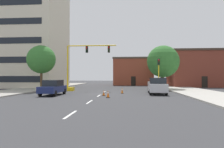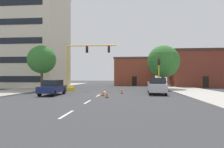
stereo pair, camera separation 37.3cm
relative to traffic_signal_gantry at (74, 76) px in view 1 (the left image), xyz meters
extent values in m
plane|color=#38383A|center=(4.75, -3.98, -2.19)|extent=(160.00, 160.00, 0.00)
cube|color=#9E998E|center=(-7.70, 4.02, -2.12)|extent=(6.00, 56.00, 0.14)
cube|color=#B2ADA3|center=(17.19, 4.02, -2.12)|extent=(6.00, 56.00, 0.14)
cube|color=silver|center=(4.75, -17.98, -2.19)|extent=(0.16, 2.40, 0.01)
cube|color=silver|center=(4.75, -12.48, -2.19)|extent=(0.16, 2.40, 0.01)
cube|color=silver|center=(4.75, -6.98, -2.19)|extent=(0.16, 2.40, 0.01)
cube|color=silver|center=(4.75, -1.48, -2.19)|extent=(0.16, 2.40, 0.01)
cube|color=beige|center=(-12.58, 10.21, 7.98)|extent=(13.90, 12.33, 20.35)
cube|color=black|center=(-12.58, 4.02, -0.50)|extent=(11.40, 0.06, 1.10)
cube|color=black|center=(-12.58, 4.02, 2.90)|extent=(11.40, 0.06, 1.10)
cube|color=black|center=(-12.58, 4.02, 6.29)|extent=(11.40, 0.06, 1.10)
cube|color=black|center=(-12.58, 4.02, 9.68)|extent=(11.40, 0.06, 1.10)
cube|color=black|center=(-12.58, 4.02, 13.07)|extent=(11.40, 0.06, 1.10)
cube|color=brown|center=(9.35, 22.24, 1.03)|extent=(9.64, 8.75, 6.45)
cube|color=#4C4238|center=(9.35, 22.24, 4.46)|extent=(9.94, 9.05, 0.40)
cube|color=black|center=(9.35, 17.84, -1.09)|extent=(1.10, 0.06, 2.20)
cube|color=brown|center=(22.76, 14.54, 1.42)|extent=(11.26, 8.66, 7.23)
cube|color=#3D2D23|center=(22.76, 14.54, 5.24)|extent=(11.56, 8.96, 0.40)
cube|color=black|center=(22.76, 10.18, -1.09)|extent=(1.10, 0.06, 2.20)
cube|color=yellow|center=(-1.01, 0.00, -1.92)|extent=(1.80, 1.20, 0.55)
cylinder|color=yellow|center=(-1.01, 0.00, 1.46)|extent=(0.20, 0.20, 6.20)
cylinder|color=yellow|center=(2.65, 0.00, 4.56)|extent=(7.31, 0.16, 0.16)
cube|color=black|center=(1.92, 0.00, 3.98)|extent=(0.32, 0.36, 0.95)
sphere|color=red|center=(1.92, -0.19, 4.26)|extent=(0.20, 0.20, 0.20)
sphere|color=#38280A|center=(1.92, -0.19, 3.98)|extent=(0.20, 0.20, 0.20)
sphere|color=black|center=(1.92, -0.19, 3.70)|extent=(0.20, 0.20, 0.20)
cube|color=black|center=(5.21, 0.00, 3.98)|extent=(0.32, 0.36, 0.95)
sphere|color=red|center=(5.21, -0.19, 4.26)|extent=(0.20, 0.20, 0.20)
sphere|color=#38280A|center=(5.21, -0.19, 3.98)|extent=(0.20, 0.20, 0.20)
sphere|color=black|center=(5.21, -0.19, 3.70)|extent=(0.20, 0.20, 0.20)
cylinder|color=yellow|center=(12.58, 0.80, 0.21)|extent=(0.14, 0.14, 4.80)
cube|color=black|center=(12.58, 0.80, 2.13)|extent=(0.32, 0.36, 0.95)
sphere|color=red|center=(12.58, 0.61, 2.41)|extent=(0.20, 0.20, 0.20)
sphere|color=#38280A|center=(12.58, 0.61, 2.13)|extent=(0.20, 0.20, 0.20)
sphere|color=black|center=(12.58, 0.61, 1.85)|extent=(0.20, 0.20, 0.20)
cylinder|color=#4C3823|center=(-5.27, 0.41, -0.61)|extent=(0.36, 0.36, 3.16)
sphere|color=#33702D|center=(-5.27, 0.41, 2.59)|extent=(4.32, 4.32, 4.32)
cylinder|color=#4C3823|center=(15.41, 15.30, -0.68)|extent=(0.36, 0.36, 3.02)
sphere|color=#33702D|center=(15.41, 15.30, 2.56)|extent=(4.61, 4.61, 4.61)
cylinder|color=#4C3823|center=(13.89, 4.54, -0.86)|extent=(0.36, 0.36, 2.67)
sphere|color=#33702D|center=(13.89, 4.54, 2.48)|extent=(5.33, 5.33, 5.33)
cube|color=#BCBCC1|center=(11.57, -4.24, -1.38)|extent=(2.31, 5.51, 0.95)
cube|color=#1E2328|center=(11.52, -5.13, -0.55)|extent=(1.94, 1.90, 0.70)
cube|color=#BCBCC1|center=(11.64, -3.05, -0.82)|extent=(2.16, 2.92, 0.16)
cylinder|color=black|center=(12.36, -6.12, -1.85)|extent=(0.26, 0.69, 0.68)
cylinder|color=black|center=(10.56, -6.02, -1.85)|extent=(0.26, 0.69, 0.68)
cylinder|color=black|center=(12.58, -2.46, -1.85)|extent=(0.26, 0.69, 0.68)
cylinder|color=black|center=(10.78, -2.35, -1.85)|extent=(0.26, 0.69, 0.68)
cube|color=navy|center=(-0.60, -6.83, -1.50)|extent=(1.86, 4.50, 0.70)
cube|color=#1E2328|center=(-0.60, -6.73, -0.80)|extent=(1.71, 2.30, 0.70)
cylinder|color=black|center=(-1.43, -5.30, -1.85)|extent=(0.22, 0.68, 0.68)
cylinder|color=black|center=(0.22, -5.30, -1.85)|extent=(0.22, 0.68, 0.68)
cylinder|color=black|center=(-1.43, -8.36, -1.85)|extent=(0.22, 0.68, 0.68)
cylinder|color=black|center=(0.22, -8.36, -1.85)|extent=(0.22, 0.68, 0.68)
cube|color=black|center=(5.30, -7.06, -2.17)|extent=(0.36, 0.36, 0.04)
cone|color=orange|center=(5.30, -7.06, -1.86)|extent=(0.28, 0.28, 0.59)
cylinder|color=white|center=(5.30, -7.06, -1.79)|extent=(0.19, 0.19, 0.08)
cube|color=black|center=(5.98, -9.06, -2.17)|extent=(0.36, 0.36, 0.04)
cone|color=orange|center=(5.98, -9.06, -1.78)|extent=(0.28, 0.28, 0.74)
cylinder|color=white|center=(5.98, -9.06, -1.69)|extent=(0.19, 0.19, 0.08)
cube|color=black|center=(7.27, -3.97, -2.17)|extent=(0.36, 0.36, 0.04)
cone|color=orange|center=(7.27, -3.97, -1.80)|extent=(0.28, 0.28, 0.70)
cylinder|color=white|center=(7.27, -3.97, -1.72)|extent=(0.19, 0.19, 0.08)
camera|label=1|loc=(7.93, -28.79, -0.07)|focal=31.48mm
camera|label=2|loc=(8.30, -28.76, -0.07)|focal=31.48mm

